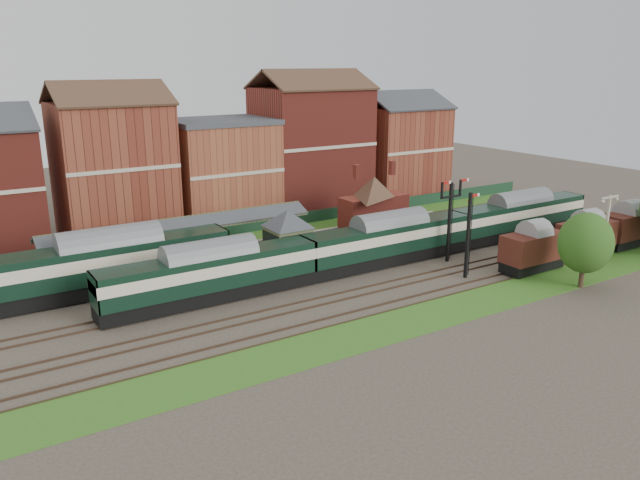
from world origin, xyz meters
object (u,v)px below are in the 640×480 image
semaphore_bracket (450,216)px  platform_railcar (111,262)px  goods_van_a (533,249)px  signal_box (288,239)px  dmu_train (390,239)px

semaphore_bracket → platform_railcar: 31.89m
semaphore_bracket → goods_van_a: size_ratio=1.27×
signal_box → platform_railcar: (-15.50, 3.25, -0.43)m
signal_box → platform_railcar: bearing=168.2°
signal_box → dmu_train: size_ratio=0.11×
dmu_train → semaphore_bracket: bearing=-24.6°
semaphore_bracket → platform_railcar: size_ratio=0.40×
dmu_train → signal_box: bearing=161.3°
dmu_train → platform_railcar: size_ratio=2.72×
goods_van_a → dmu_train: bearing=138.2°
signal_box → platform_railcar: signal_box is taller
semaphore_bracket → dmu_train: semaphore_bracket is taller
dmu_train → goods_van_a: size_ratio=8.76×
dmu_train → platform_railcar: 25.91m
platform_railcar → goods_van_a: platform_railcar is taller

